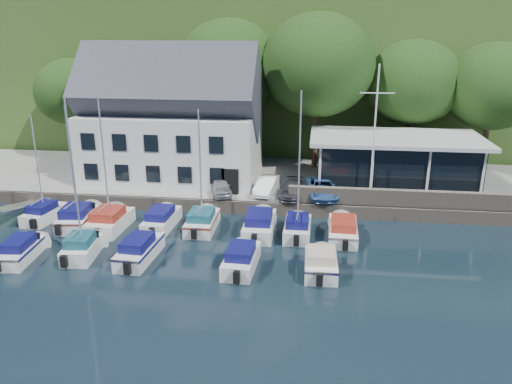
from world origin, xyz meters
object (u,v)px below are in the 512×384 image
boat_r2_0 (22,248)px  car_blue (322,188)px  boat_r1_5 (260,222)px  boat_r2_1 (75,187)px  car_white (267,185)px  boat_r1_1 (71,163)px  harbor_building (172,126)px  flagpole (374,135)px  boat_r2_2 (139,248)px  boat_r2_3 (241,256)px  car_silver (220,186)px  boat_r1_4 (200,169)px  boat_r2_4 (321,261)px  car_dgrey (292,190)px  boat_r1_3 (162,217)px  boat_r1_0 (37,164)px  boat_r1_7 (343,228)px  boat_r1_2 (104,163)px  club_pavilion (394,162)px  boat_r1_6 (299,173)px

boat_r2_0 → car_blue: bearing=26.2°
boat_r1_5 → boat_r2_1: boat_r2_1 is taller
car_white → boat_r1_1: 14.13m
harbor_building → flagpole: (15.89, -4.15, 0.54)m
boat_r2_2 → boat_r2_3: boat_r2_2 is taller
boat_r2_1 → car_white: bearing=39.3°
car_silver → boat_r2_1: 12.01m
boat_r1_4 → boat_r2_0: (-9.59, -5.80, -3.59)m
boat_r2_1 → boat_r2_4: 14.68m
car_dgrey → boat_r1_3: car_dgrey is taller
boat_r1_4 → car_white: bearing=52.4°
boat_r1_1 → boat_r1_0: bearing=160.5°
boat_r1_0 → boat_r1_7: bearing=6.5°
boat_r1_5 → boat_r2_2: (-6.58, -4.88, -0.01)m
harbor_building → boat_r2_1: (-1.81, -13.73, -0.94)m
car_blue → boat_r1_2: 15.71m
car_blue → boat_r2_4: 10.43m
boat_r1_7 → boat_r2_2: boat_r2_2 is taller
car_dgrey → boat_r2_2: car_dgrey is taller
club_pavilion → car_white: 10.26m
boat_r1_1 → boat_r2_3: (12.23, -4.93, -3.79)m
flagpole → club_pavilion: bearing=60.0°
boat_r1_7 → car_dgrey: bearing=127.7°
flagpole → boat_r1_4: (-11.53, -4.52, -1.60)m
boat_r1_0 → boat_r2_4: bearing=-8.2°
boat_r1_4 → boat_r1_7: size_ratio=1.37×
boat_r2_0 → boat_r2_1: (3.42, 0.74, 3.71)m
car_blue → boat_r1_7: bearing=-82.0°
boat_r2_3 → boat_r2_4: 4.50m
harbor_building → flagpole: 16.43m
car_blue → boat_r2_2: size_ratio=0.68×
boat_r1_2 → boat_r2_3: size_ratio=1.64×
car_white → boat_r1_0: 16.43m
harbor_building → boat_r1_4: 9.76m
car_blue → flagpole: (3.46, -0.48, 4.18)m
boat_r1_1 → car_silver: bearing=21.7°
boat_r1_3 → boat_r2_1: (-3.32, -5.08, 3.71)m
car_white → boat_r1_7: (5.55, -5.50, -0.96)m
car_blue → boat_r1_6: (-1.57, -5.33, 2.64)m
car_white → boat_r1_3: size_ratio=0.65×
boat_r1_7 → boat_r2_0: boat_r2_0 is taller
club_pavilion → flagpole: bearing=-120.0°
club_pavilion → car_blue: (-5.57, -3.17, -1.35)m
boat_r1_0 → boat_r2_1: size_ratio=0.94×
harbor_building → car_silver: size_ratio=4.01×
boat_r2_0 → boat_r2_2: (6.97, 0.79, 0.05)m
boat_r2_3 → car_dgrey: bearing=79.4°
car_blue → flagpole: size_ratio=0.42×
boat_r1_7 → boat_r2_3: 7.84m
club_pavilion → boat_r2_2: club_pavilion is taller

